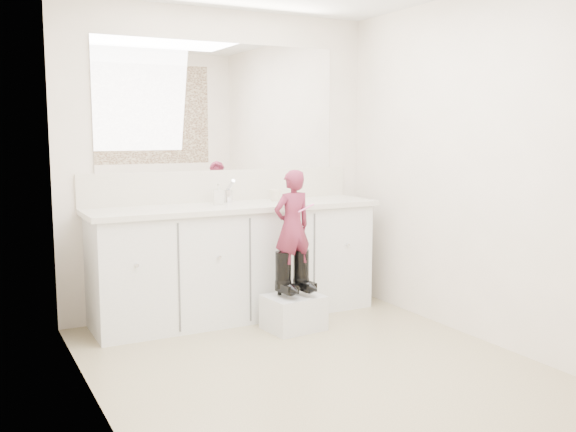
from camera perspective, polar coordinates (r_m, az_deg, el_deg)
floor at (r=4.10m, az=2.28°, el=-13.18°), size 3.00×3.00×0.00m
wall_back at (r=5.19m, az=-5.96°, el=4.75°), size 2.60×0.00×2.60m
wall_front at (r=2.66m, az=18.78°, el=1.70°), size 2.60×0.00×2.60m
wall_left at (r=3.39m, az=-17.07°, el=2.96°), size 0.00×3.00×3.00m
wall_right at (r=4.63m, az=16.48°, el=4.14°), size 0.00×3.00×3.00m
vanity_cabinet at (r=5.04m, az=-4.67°, el=-4.21°), size 2.20×0.55×0.85m
countertop at (r=4.95m, az=-4.66°, el=0.80°), size 2.28×0.58×0.04m
backsplash at (r=5.19m, az=-5.87°, el=2.71°), size 2.28×0.03×0.25m
mirror at (r=5.18m, az=-5.98°, el=9.61°), size 2.00×0.02×1.00m
dot_panel at (r=2.66m, az=19.04°, el=11.42°), size 2.00×0.01×1.20m
faucet at (r=5.10m, az=-5.40°, el=1.77°), size 0.08×0.08×0.10m
cup at (r=5.18m, az=-1.13°, el=1.87°), size 0.10×0.10×0.09m
soap_bottle at (r=4.96m, az=-6.21°, el=1.98°), size 0.09×0.09×0.16m
step_stool at (r=4.77m, az=0.49°, el=-8.57°), size 0.43×0.37×0.25m
boot_left at (r=4.68m, az=-0.43°, el=-5.19°), size 0.14×0.23×0.33m
boot_right at (r=4.75m, az=1.18°, el=-5.00°), size 0.14×0.23×0.33m
toddler at (r=4.65m, az=0.38°, el=-0.93°), size 0.32×0.22×0.82m
toothbrush at (r=4.59m, az=1.62°, el=0.71°), size 0.14×0.02×0.06m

